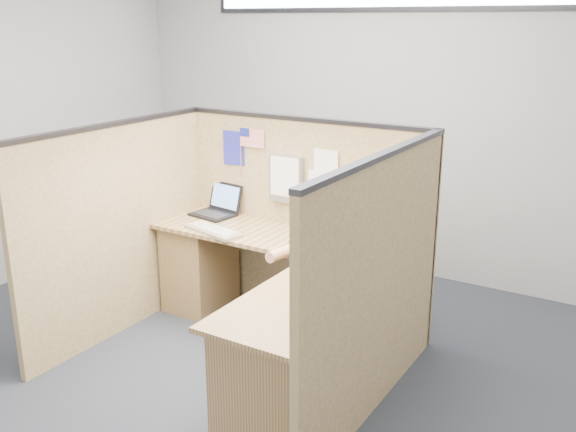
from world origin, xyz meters
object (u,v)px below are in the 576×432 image
Objects in this scene: l_desk at (273,304)px; laptop at (217,207)px; mouse at (297,245)px; keyboard at (213,230)px.

l_desk is 5.53× the size of laptop.
laptop reaches higher than mouse.
laptop is 0.46m from keyboard.
laptop is 3.21× the size of mouse.
l_desk is at bearing -3.63° from keyboard.
mouse is (0.05, 0.22, 0.36)m from l_desk.
keyboard is at bearing 163.30° from l_desk.
laptop is (-0.88, 0.57, 0.39)m from l_desk.
keyboard is at bearing -48.22° from laptop.
keyboard reaches higher than l_desk.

